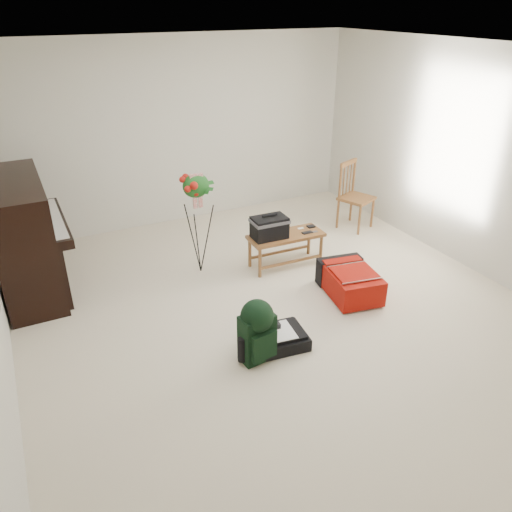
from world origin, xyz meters
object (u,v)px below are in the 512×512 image
piano (25,239)px  black_duffel (278,338)px  flower_stand (198,224)px  green_backpack (257,328)px  bench (275,230)px  dining_chair (355,196)px  red_suitcase (347,279)px

piano → black_duffel: bearing=-47.9°
black_duffel → flower_stand: size_ratio=0.45×
green_backpack → flower_stand: 1.77m
piano → bench: bearing=-16.6°
dining_chair → flower_stand: size_ratio=0.75×
piano → flower_stand: bearing=-14.5°
dining_chair → green_backpack: size_ratio=1.55×
dining_chair → red_suitcase: 1.85m
red_suitcase → piano: bearing=161.7°
piano → red_suitcase: bearing=-28.4°
piano → black_duffel: 2.89m
piano → dining_chair: piano is taller
piano → black_duffel: size_ratio=2.72×
bench → black_duffel: bearing=-115.1°
dining_chair → black_duffel: dining_chair is taller
piano → green_backpack: 2.77m
dining_chair → green_backpack: 3.22m
piano → flower_stand: size_ratio=1.22×
red_suitcase → green_backpack: 1.51m
black_duffel → flower_stand: bearing=101.7°
red_suitcase → black_duffel: 1.22m
bench → red_suitcase: bench is taller
black_duffel → red_suitcase: bearing=30.4°
dining_chair → green_backpack: dining_chair is taller
bench → red_suitcase: size_ratio=1.15×
piano → red_suitcase: piano is taller
bench → dining_chair: bearing=22.0°
piano → green_backpack: size_ratio=2.50×
bench → green_backpack: size_ratio=1.52×
bench → green_backpack: 1.73m
bench → dining_chair: (1.57, 0.56, -0.04)m
piano → black_duffel: piano is taller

